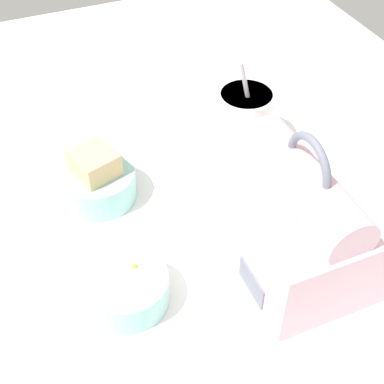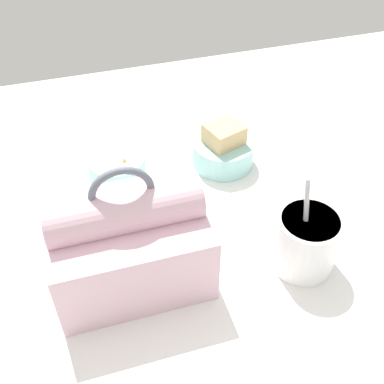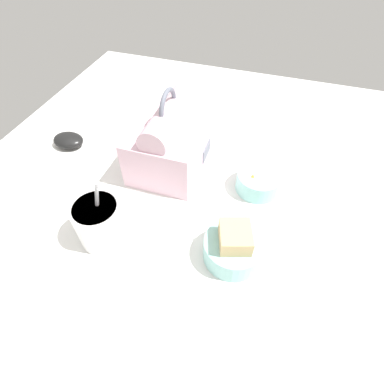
# 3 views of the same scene
# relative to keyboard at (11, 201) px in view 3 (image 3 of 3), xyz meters

# --- Properties ---
(desk_surface) EXTENTS (1.40, 1.10, 0.02)m
(desk_surface) POSITION_rel_keyboard_xyz_m (0.09, -0.36, -0.02)
(desk_surface) COLOR white
(desk_surface) RESTS_ON ground
(keyboard) EXTENTS (0.30, 0.14, 0.02)m
(keyboard) POSITION_rel_keyboard_xyz_m (0.00, 0.00, 0.00)
(keyboard) COLOR silver
(keyboard) RESTS_ON desk_surface
(lunch_bag) EXTENTS (0.22, 0.16, 0.21)m
(lunch_bag) POSITION_rel_keyboard_xyz_m (0.24, -0.30, 0.06)
(lunch_bag) COLOR beige
(lunch_bag) RESTS_ON desk_surface
(soup_cup) EXTENTS (0.09, 0.09, 0.16)m
(soup_cup) POSITION_rel_keyboard_xyz_m (-0.01, -0.24, 0.04)
(soup_cup) COLOR white
(soup_cup) RESTS_ON desk_surface
(bento_bowl_sandwich) EXTENTS (0.11, 0.11, 0.08)m
(bento_bowl_sandwich) POSITION_rel_keyboard_xyz_m (0.02, -0.50, 0.02)
(bento_bowl_sandwich) COLOR #93D1CC
(bento_bowl_sandwich) RESTS_ON desk_surface
(bento_bowl_snacks) EXTENTS (0.10, 0.10, 0.05)m
(bento_bowl_snacks) POSITION_rel_keyboard_xyz_m (0.22, -0.52, 0.01)
(bento_bowl_snacks) COLOR #93D1CC
(bento_bowl_snacks) RESTS_ON desk_surface
(computer_mouse) EXTENTS (0.06, 0.08, 0.03)m
(computer_mouse) POSITION_rel_keyboard_xyz_m (0.22, -0.00, 0.01)
(computer_mouse) COLOR black
(computer_mouse) RESTS_ON desk_surface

